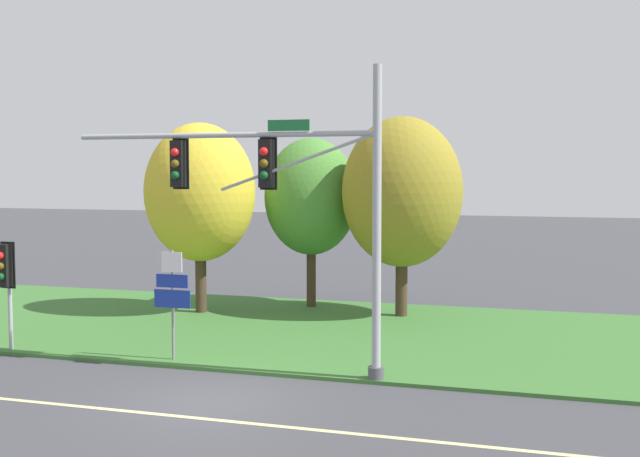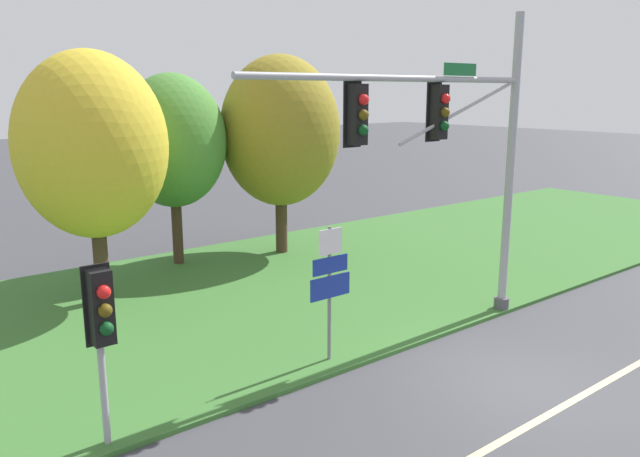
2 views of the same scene
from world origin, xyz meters
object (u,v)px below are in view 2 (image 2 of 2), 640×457
object	(u,v)px
tree_nearest_road	(92,146)
pedestrian_signal_near_kerb	(101,318)
traffic_signal_mast	(456,141)
route_sign_post	(330,277)
tree_behind_signpost	(280,132)
tree_left_of_mast	(173,141)

from	to	relation	value
tree_nearest_road	pedestrian_signal_near_kerb	bearing A→B (deg)	-109.00
traffic_signal_mast	route_sign_post	bearing A→B (deg)	174.08
route_sign_post	tree_behind_signpost	distance (m)	9.92
traffic_signal_mast	tree_behind_signpost	distance (m)	8.85
traffic_signal_mast	route_sign_post	xyz separation A→B (m)	(-3.52, 0.37, -2.75)
traffic_signal_mast	tree_left_of_mast	xyz separation A→B (m)	(-2.56, 9.72, -0.47)
tree_behind_signpost	tree_nearest_road	bearing A→B (deg)	-168.67
traffic_signal_mast	pedestrian_signal_near_kerb	xyz separation A→B (m)	(-8.57, -0.06, -2.37)
traffic_signal_mast	tree_nearest_road	size ratio (longest dim) A/B	1.23
pedestrian_signal_near_kerb	route_sign_post	xyz separation A→B (m)	(5.05, 0.42, -0.38)
route_sign_post	tree_left_of_mast	bearing A→B (deg)	84.16
tree_nearest_road	tree_behind_signpost	world-z (taller)	tree_behind_signpost
traffic_signal_mast	route_sign_post	size ratio (longest dim) A/B	2.81
tree_left_of_mast	tree_behind_signpost	size ratio (longest dim) A/B	0.90
traffic_signal_mast	tree_behind_signpost	world-z (taller)	traffic_signal_mast
pedestrian_signal_near_kerb	traffic_signal_mast	bearing A→B (deg)	0.38
pedestrian_signal_near_kerb	tree_left_of_mast	bearing A→B (deg)	58.43
route_sign_post	tree_behind_signpost	size ratio (longest dim) A/B	0.42
tree_nearest_road	tree_left_of_mast	xyz separation A→B (m)	(3.46, 2.38, -0.19)
traffic_signal_mast	pedestrian_signal_near_kerb	distance (m)	8.89
pedestrian_signal_near_kerb	tree_nearest_road	world-z (taller)	tree_nearest_road
traffic_signal_mast	route_sign_post	distance (m)	4.48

